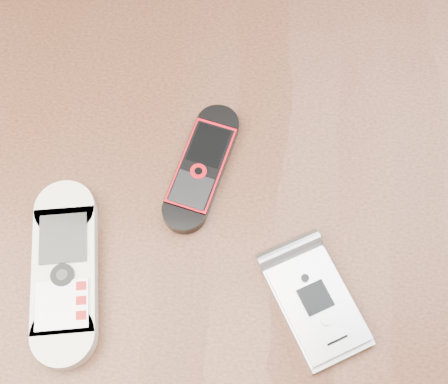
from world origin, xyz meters
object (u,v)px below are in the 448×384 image
at_px(table, 220,233).
at_px(nokia_black_red, 202,167).
at_px(motorola_razr, 316,303).
at_px(nokia_white, 65,271).

bearing_deg(table, nokia_black_red, 125.79).
bearing_deg(motorola_razr, nokia_black_red, 102.97).
bearing_deg(nokia_white, table, 24.33).
relative_size(nokia_black_red, motorola_razr, 1.17).
distance_m(table, nokia_white, 0.19).
relative_size(table, nokia_black_red, 8.71).
bearing_deg(nokia_black_red, motorola_razr, -34.00).
xyz_separation_m(nokia_white, motorola_razr, (0.22, -0.01, -0.00)).
bearing_deg(nokia_black_red, table, -40.22).
relative_size(nokia_white, motorola_razr, 1.45).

